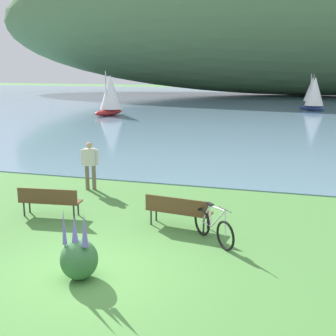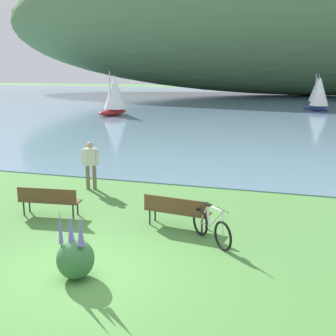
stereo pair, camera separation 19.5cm
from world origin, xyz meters
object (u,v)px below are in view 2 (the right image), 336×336
park_bench_further_along (49,199)px  sailboat_nearest_to_shore (317,91)px  person_at_shoreline (91,162)px  park_bench_near_camera (177,209)px  bicycle_leaning_near_bench (211,227)px  sailboat_toward_hillside (319,94)px  sailboat_mid_bay (114,95)px

park_bench_further_along → sailboat_nearest_to_shore: (8.71, 41.22, 1.18)m
person_at_shoreline → sailboat_nearest_to_shore: size_ratio=0.48×
sailboat_nearest_to_shore → park_bench_near_camera: bearing=-96.8°
bicycle_leaning_near_bench → person_at_shoreline: (-5.03, 3.51, 0.58)m
sailboat_toward_hillside → sailboat_mid_bay: bearing=-152.1°
bicycle_leaning_near_bench → sailboat_mid_bay: sailboat_mid_bay is taller
park_bench_near_camera → person_at_shoreline: size_ratio=1.08×
park_bench_further_along → sailboat_mid_bay: (-9.13, 25.54, 1.37)m
park_bench_further_along → bicycle_leaning_near_bench: bicycle_leaning_near_bench is taller
sailboat_nearest_to_shore → sailboat_toward_hillside: bearing=-90.3°
park_bench_near_camera → bicycle_leaning_near_bench: size_ratio=1.38×
sailboat_nearest_to_shore → sailboat_mid_bay: 23.75m
park_bench_further_along → person_at_shoreline: (-0.13, 2.95, 0.46)m
sailboat_nearest_to_shore → sailboat_toward_hillside: sailboat_toward_hillside is taller
park_bench_further_along → bicycle_leaning_near_bench: (4.90, -0.56, -0.12)m
park_bench_near_camera → sailboat_mid_bay: size_ratio=0.47×
sailboat_nearest_to_shore → sailboat_mid_bay: size_ratio=0.90×
sailboat_mid_bay → park_bench_further_along: bearing=-70.3°
sailboat_toward_hillside → bicycle_leaning_near_bench: bearing=-96.1°
person_at_shoreline → sailboat_mid_bay: 24.34m
park_bench_further_along → sailboat_mid_bay: sailboat_mid_bay is taller
bicycle_leaning_near_bench → park_bench_near_camera: bearing=146.2°
sailboat_nearest_to_shore → park_bench_further_along: bearing=-101.9°
park_bench_near_camera → sailboat_mid_bay: bearing=117.0°
person_at_shoreline → sailboat_mid_bay: bearing=111.7°
person_at_shoreline → sailboat_toward_hillside: (8.81, 32.02, 0.78)m
park_bench_near_camera → park_bench_further_along: same height
person_at_shoreline → sailboat_mid_bay: (-9.00, 22.59, 0.91)m
person_at_shoreline → sailboat_toward_hillside: size_ratio=0.47×
bicycle_leaning_near_bench → sailboat_toward_hillside: 35.76m
park_bench_near_camera → sailboat_mid_bay: 28.51m
bicycle_leaning_near_bench → sailboat_nearest_to_shore: bearing=84.8°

